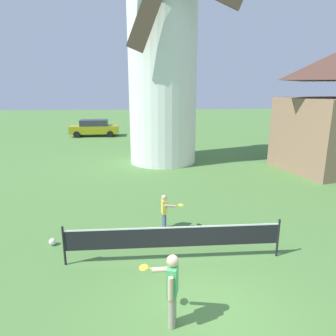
# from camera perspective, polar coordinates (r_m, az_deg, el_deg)

# --- Properties ---
(ground_plane) EXTENTS (120.00, 120.00, 0.00)m
(ground_plane) POSITION_cam_1_polar(r_m,az_deg,el_deg) (7.26, 6.57, -24.36)
(ground_plane) COLOR #517F3D
(windmill) EXTENTS (8.01, 4.73, 14.22)m
(windmill) POSITION_cam_1_polar(r_m,az_deg,el_deg) (19.08, -1.03, 21.59)
(windmill) COLOR white
(windmill) RESTS_ON ground_plane
(tennis_net) EXTENTS (5.83, 0.06, 1.10)m
(tennis_net) POSITION_cam_1_polar(r_m,az_deg,el_deg) (8.43, 1.07, -12.68)
(tennis_net) COLOR black
(tennis_net) RESTS_ON ground_plane
(player_near) EXTENTS (0.80, 0.74, 1.54)m
(player_near) POSITION_cam_1_polar(r_m,az_deg,el_deg) (6.32, 0.64, -21.08)
(player_near) COLOR #9E937F
(player_near) RESTS_ON ground_plane
(player_far) EXTENTS (0.75, 0.39, 1.19)m
(player_far) POSITION_cam_1_polar(r_m,az_deg,el_deg) (10.18, -0.57, -7.73)
(player_far) COLOR slate
(player_far) RESTS_ON ground_plane
(stray_ball) EXTENTS (0.22, 0.22, 0.22)m
(stray_ball) POSITION_cam_1_polar(r_m,az_deg,el_deg) (10.03, -20.59, -12.66)
(stray_ball) COLOR silver
(stray_ball) RESTS_ON ground_plane
(parked_car_mustard) EXTENTS (4.53, 1.96, 1.56)m
(parked_car_mustard) POSITION_cam_1_polar(r_m,az_deg,el_deg) (30.37, -13.49, 7.27)
(parked_car_mustard) COLOR #999919
(parked_car_mustard) RESTS_ON ground_plane
(parked_car_silver) EXTENTS (3.91, 2.00, 1.56)m
(parked_car_silver) POSITION_cam_1_polar(r_m,az_deg,el_deg) (29.89, -1.66, 7.55)
(parked_car_silver) COLOR silver
(parked_car_silver) RESTS_ON ground_plane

